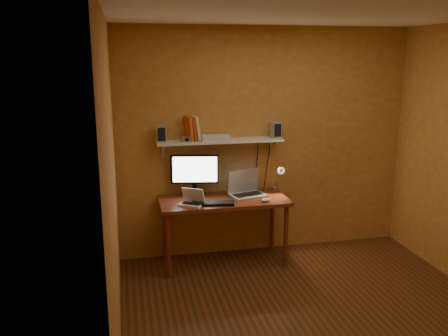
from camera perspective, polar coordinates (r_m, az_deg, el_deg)
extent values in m
cube|color=#5A3117|center=(4.53, 10.81, -17.29)|extent=(3.40, 3.20, 0.02)
cube|color=silver|center=(3.91, 12.59, 17.89)|extent=(3.40, 3.20, 0.02)
cube|color=#C5873C|center=(5.50, 4.94, 3.09)|extent=(3.40, 0.02, 2.60)
cube|color=#C5873C|center=(3.70, -13.48, -2.43)|extent=(0.02, 3.20, 2.60)
cube|color=brown|center=(5.19, -0.02, -3.98)|extent=(1.40, 0.60, 0.04)
cylinder|color=brown|center=(5.01, -6.71, -9.33)|extent=(0.05, 0.05, 0.71)
cylinder|color=brown|center=(5.26, 7.44, -8.17)|extent=(0.05, 0.05, 0.71)
cylinder|color=brown|center=(5.45, -7.20, -7.39)|extent=(0.05, 0.05, 0.71)
cylinder|color=brown|center=(5.69, 5.83, -6.44)|extent=(0.05, 0.05, 0.71)
cube|color=silver|center=(5.22, -0.46, 3.27)|extent=(1.40, 0.25, 0.02)
cube|color=silver|center=(5.26, -7.33, 2.10)|extent=(0.03, 0.03, 0.18)
cube|color=silver|center=(5.50, 5.66, 2.65)|extent=(0.03, 0.03, 0.18)
cylinder|color=black|center=(5.29, -3.54, -3.35)|extent=(0.26, 0.26, 0.02)
cube|color=black|center=(5.27, -3.56, -2.49)|extent=(0.06, 0.05, 0.16)
cube|color=black|center=(5.21, -3.59, -0.13)|extent=(0.52, 0.13, 0.32)
cube|color=white|center=(5.19, -3.56, -0.18)|extent=(0.48, 0.09, 0.28)
cube|color=gray|center=(5.29, 2.89, -3.30)|extent=(0.43, 0.35, 0.02)
cube|color=black|center=(5.29, 2.89, -3.19)|extent=(0.35, 0.22, 0.00)
cube|color=gray|center=(5.35, 2.31, -1.53)|extent=(0.38, 0.15, 0.27)
cube|color=#152D44|center=(5.35, 2.31, -1.53)|extent=(0.33, 0.12, 0.23)
cube|color=white|center=(4.99, -3.96, -4.39)|extent=(0.29, 0.27, 0.02)
cube|color=black|center=(4.98, -3.96, -4.27)|extent=(0.22, 0.18, 0.00)
cube|color=white|center=(5.01, -3.72, -3.25)|extent=(0.24, 0.19, 0.16)
cube|color=black|center=(5.01, -3.72, -3.25)|extent=(0.21, 0.15, 0.13)
cube|color=black|center=(5.01, -1.33, -4.26)|extent=(0.47, 0.23, 0.02)
ellipsoid|color=white|center=(5.11, 5.05, -3.85)|extent=(0.12, 0.08, 0.04)
cube|color=silver|center=(5.58, 6.12, -2.71)|extent=(0.05, 0.06, 0.08)
cylinder|color=silver|center=(5.54, 6.15, -1.21)|extent=(0.02, 0.02, 0.28)
cylinder|color=silver|center=(5.43, 6.45, 0.00)|extent=(0.01, 0.16, 0.01)
cone|color=silver|center=(5.35, 6.72, -0.19)|extent=(0.09, 0.09, 0.09)
sphere|color=#FFE0A5|center=(5.34, 6.79, -0.24)|extent=(0.04, 0.04, 0.04)
cube|color=gray|center=(5.11, -7.52, 4.11)|extent=(0.11, 0.11, 0.18)
cube|color=gray|center=(5.37, 6.24, 4.61)|extent=(0.11, 0.11, 0.18)
cube|color=#DE541E|center=(5.16, -4.26, 4.75)|extent=(0.09, 0.19, 0.27)
cube|color=#A3371A|center=(5.17, -3.85, 4.77)|extent=(0.10, 0.19, 0.27)
cube|color=beige|center=(5.17, -3.44, 4.78)|extent=(0.11, 0.19, 0.27)
cube|color=silver|center=(5.07, -4.48, 3.46)|extent=(0.11, 0.04, 0.07)
cylinder|color=black|center=(5.06, -4.45, 3.42)|extent=(0.04, 0.02, 0.04)
cube|color=white|center=(5.19, -0.98, 3.65)|extent=(0.32, 0.23, 0.05)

